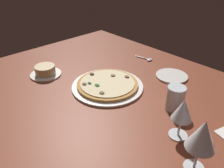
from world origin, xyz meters
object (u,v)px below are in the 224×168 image
water_glass (175,99)px  side_plate (172,76)px  pizza_main (107,85)px  wine_glass_far (202,136)px  ramekin_on_saucer (45,71)px  spoon (147,59)px  wine_glass_near (183,111)px

water_glass → side_plate: (16.11, -22.26, -4.13)cm
pizza_main → wine_glass_far: size_ratio=1.87×
ramekin_on_saucer → spoon: 58.33cm
spoon → side_plate: bearing=162.0°
wine_glass_far → spoon: 77.76cm
side_plate → wine_glass_far: bearing=130.8°
pizza_main → wine_glass_near: (-40.84, 3.55, 9.41)cm
wine_glass_far → wine_glass_near: 13.93cm
ramekin_on_saucer → spoon: ramekin_on_saucer is taller
spoon → water_glass: bearing=142.2°
water_glass → pizza_main: bearing=15.2°
ramekin_on_saucer → wine_glass_near: wine_glass_near is taller
spoon → wine_glass_far: bearing=139.7°
wine_glass_far → wine_glass_near: wine_glass_far is taller
water_glass → side_plate: bearing=-54.1°
pizza_main → water_glass: bearing=-164.8°
water_glass → side_plate: water_glass is taller
pizza_main → ramekin_on_saucer: size_ratio=2.13×
spoon → pizza_main: bearing=100.2°
ramekin_on_saucer → wine_glass_far: wine_glass_far is taller
water_glass → wine_glass_near: bearing=129.3°
ramekin_on_saucer → wine_glass_near: size_ratio=1.05×
pizza_main → wine_glass_far: (-51.73, 11.95, 11.66)cm
side_plate → spoon: spoon is taller
side_plate → ramekin_on_saucer: bearing=45.4°
pizza_main → ramekin_on_saucer: (30.61, 15.47, 1.02)cm
pizza_main → water_glass: 32.32cm
ramekin_on_saucer → wine_glass_far: 83.09cm
wine_glass_far → water_glass: bearing=-44.5°
pizza_main → wine_glass_near: bearing=175.0°
pizza_main → ramekin_on_saucer: bearing=26.8°
pizza_main → spoon: 38.35cm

